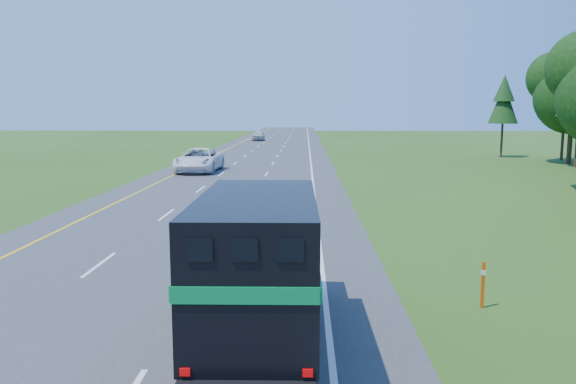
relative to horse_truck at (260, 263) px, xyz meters
name	(u,v)px	position (x,y,z in m)	size (l,w,h in m)	color
road	(248,170)	(-3.98, 36.05, -1.79)	(15.00, 260.00, 0.04)	#38383A
lane_markings	(248,170)	(-3.98, 36.05, -1.77)	(11.15, 260.00, 0.01)	yellow
horse_truck	(260,263)	(0.00, 0.00, 0.00)	(2.48, 7.53, 3.32)	black
white_suv	(199,160)	(-7.91, 34.80, -0.80)	(3.24, 7.02, 1.95)	white
far_car	(258,135)	(-7.16, 85.31, -0.89)	(2.09, 5.20, 1.77)	#ADACB3
delineator	(483,283)	(5.56, 2.40, -1.16)	(0.10, 0.06, 1.22)	#D74B0B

